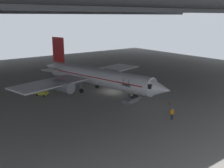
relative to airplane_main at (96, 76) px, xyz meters
name	(u,v)px	position (x,y,z in m)	size (l,w,h in m)	color
ground_plane	(112,91)	(3.00, -1.53, -3.25)	(110.00, 110.00, 0.00)	gray
hangar_structure	(76,8)	(2.87, 12.23, 13.43)	(121.00, 99.00, 17.32)	#4C4F54
airplane_main	(96,76)	(0.00, 0.00, 0.00)	(31.67, 32.24, 10.36)	white
boarding_stairs	(131,98)	(1.61, -8.94, -2.53)	(4.18, 2.29, 4.43)	slate
crew_worker_near_nose	(172,113)	(0.91, -18.91, -2.23)	(0.48, 0.38, 1.76)	#232838
crew_worker_by_stairs	(129,92)	(3.03, -6.74, -2.23)	(0.39, 0.47, 1.76)	#232838
traffic_cone_orange	(170,103)	(6.18, -13.96, -2.95)	(0.36, 0.36, 0.60)	black
baggage_tug	(42,93)	(-9.51, 4.28, -2.72)	(2.15, 2.50, 0.90)	yellow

